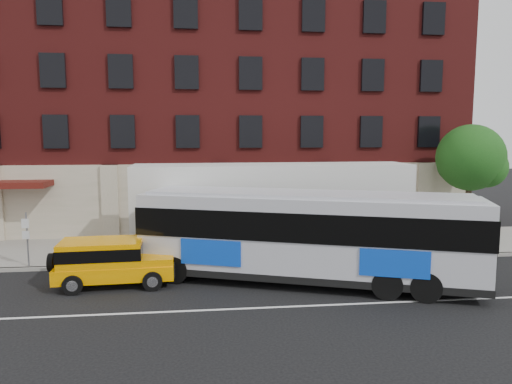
{
  "coord_description": "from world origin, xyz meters",
  "views": [
    {
      "loc": [
        -1.04,
        -14.77,
        5.83
      ],
      "look_at": [
        1.31,
        5.5,
        3.33
      ],
      "focal_mm": 33.32,
      "sensor_mm": 36.0,
      "label": 1
    }
  ],
  "objects": [
    {
      "name": "ground",
      "position": [
        0.0,
        0.0,
        0.0
      ],
      "size": [
        120.0,
        120.0,
        0.0
      ],
      "primitive_type": "plane",
      "color": "black",
      "rests_on": "ground"
    },
    {
      "name": "sidewalk",
      "position": [
        0.0,
        9.0,
        0.07
      ],
      "size": [
        60.0,
        6.0,
        0.15
      ],
      "primitive_type": "cube",
      "color": "gray",
      "rests_on": "ground"
    },
    {
      "name": "kerb",
      "position": [
        0.0,
        6.0,
        0.07
      ],
      "size": [
        60.0,
        0.25,
        0.15
      ],
      "primitive_type": "cube",
      "color": "gray",
      "rests_on": "ground"
    },
    {
      "name": "lane_line",
      "position": [
        0.0,
        0.5,
        0.01
      ],
      "size": [
        60.0,
        0.12,
        0.01
      ],
      "primitive_type": "cube",
      "color": "silver",
      "rests_on": "ground"
    },
    {
      "name": "building",
      "position": [
        -0.01,
        16.92,
        7.58
      ],
      "size": [
        30.0,
        12.1,
        15.0
      ],
      "color": "maroon",
      "rests_on": "sidewalk"
    },
    {
      "name": "sign_pole",
      "position": [
        -8.5,
        6.15,
        1.45
      ],
      "size": [
        0.3,
        0.2,
        2.5
      ],
      "color": "gray",
      "rests_on": "ground"
    },
    {
      "name": "street_tree",
      "position": [
        13.54,
        9.48,
        4.41
      ],
      "size": [
        3.6,
        3.6,
        6.2
      ],
      "color": "#34261A",
      "rests_on": "sidewalk"
    },
    {
      "name": "city_bus",
      "position": [
        3.01,
        3.01,
        1.98
      ],
      "size": [
        13.26,
        7.09,
        3.59
      ],
      "color": "#B7B8C2",
      "rests_on": "ground"
    },
    {
      "name": "yellow_suv",
      "position": [
        -4.59,
        3.56,
        1.03
      ],
      "size": [
        4.74,
        2.24,
        1.79
      ],
      "color": "#FA9E00",
      "rests_on": "ground"
    },
    {
      "name": "shipping_container",
      "position": [
        2.36,
        7.6,
        2.17
      ],
      "size": [
        13.24,
        3.05,
        4.4
      ],
      "color": "black",
      "rests_on": "ground"
    }
  ]
}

